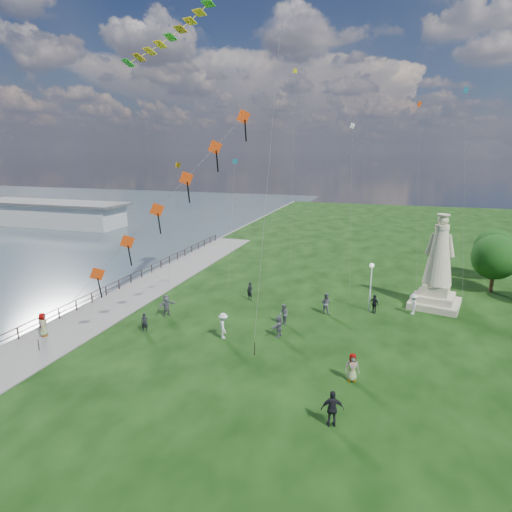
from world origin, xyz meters
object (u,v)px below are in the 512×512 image
(statue, at_px, (438,273))
(person_1, at_px, (284,315))
(person_5, at_px, (167,305))
(person_6, at_px, (250,291))
(person_3, at_px, (333,409))
(person_8, at_px, (413,304))
(person_0, at_px, (145,323))
(person_7, at_px, (326,303))
(pier_pavilion, at_px, (51,213))
(lamppost, at_px, (371,277))
(person_10, at_px, (43,326))
(person_9, at_px, (374,304))
(person_2, at_px, (223,326))
(person_11, at_px, (279,326))
(person_4, at_px, (352,367))

(statue, bearing_deg, person_1, -133.42)
(person_5, distance_m, person_6, 7.81)
(person_3, xyz_separation_m, person_8, (4.29, 16.98, -0.09))
(person_0, relative_size, person_7, 0.82)
(statue, xyz_separation_m, person_8, (-1.89, -2.51, -2.19))
(pier_pavilion, height_order, lamppost, lamppost)
(pier_pavilion, xyz_separation_m, person_0, (43.51, -37.92, -1.11))
(statue, xyz_separation_m, person_1, (-11.55, -7.92, -2.23))
(person_10, bearing_deg, person_1, -92.13)
(statue, distance_m, person_3, 20.55)
(person_0, distance_m, person_8, 21.63)
(person_3, bearing_deg, statue, -123.52)
(person_3, height_order, person_9, person_3)
(statue, height_order, person_5, statue)
(person_10, bearing_deg, person_5, -72.78)
(pier_pavilion, distance_m, person_5, 55.59)
(statue, distance_m, person_6, 16.35)
(person_2, height_order, person_11, person_2)
(statue, xyz_separation_m, person_4, (-5.67, -14.82, -2.20))
(person_4, bearing_deg, statue, 54.10)
(person_5, bearing_deg, pier_pavilion, 78.38)
(person_1, bearing_deg, statue, 87.33)
(person_7, distance_m, person_11, 6.19)
(pier_pavilion, distance_m, person_2, 61.93)
(person_4, relative_size, person_10, 0.98)
(pier_pavilion, height_order, person_1, pier_pavilion)
(statue, relative_size, person_11, 4.97)
(statue, xyz_separation_m, person_5, (-21.13, -9.08, -2.16))
(person_9, xyz_separation_m, person_10, (-22.67, -12.28, 0.08))
(statue, relative_size, person_5, 4.50)
(person_3, bearing_deg, person_7, -96.00)
(person_1, xyz_separation_m, person_2, (-3.54, -3.72, 0.12))
(lamppost, bearing_deg, person_1, -141.23)
(person_2, relative_size, person_4, 1.11)
(person_5, bearing_deg, person_3, -97.94)
(person_7, relative_size, person_10, 1.02)
(person_3, distance_m, person_6, 18.84)
(statue, height_order, person_8, statue)
(statue, relative_size, person_9, 5.10)
(person_1, relative_size, person_6, 1.00)
(pier_pavilion, relative_size, person_5, 16.65)
(person_0, bearing_deg, person_11, -4.32)
(person_9, bearing_deg, person_3, -56.05)
(lamppost, bearing_deg, person_4, -91.48)
(person_1, bearing_deg, pier_pavilion, -159.32)
(person_1, distance_m, person_3, 12.75)
(person_2, distance_m, person_11, 4.02)
(person_6, height_order, person_10, person_10)
(person_9, distance_m, person_10, 25.78)
(person_10, height_order, person_11, person_10)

